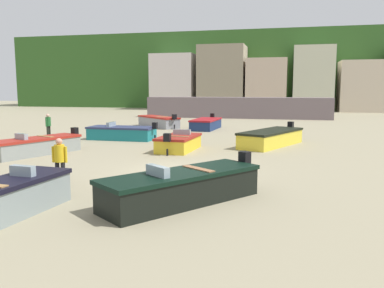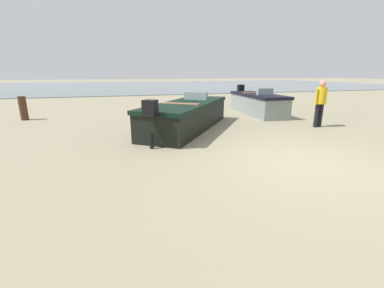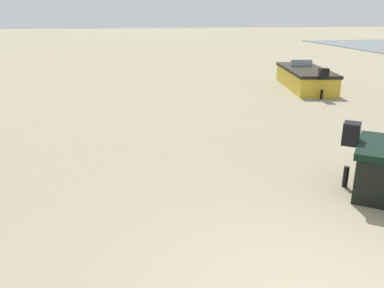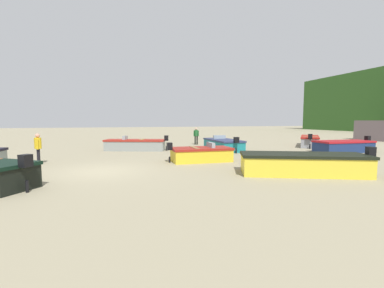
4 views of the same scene
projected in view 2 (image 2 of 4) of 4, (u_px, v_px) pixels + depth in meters
name	position (u px, v px, depth m)	size (l,w,h in m)	color
ground_plane	(303.00, 164.00, 5.45)	(160.00, 160.00, 0.00)	gray
tidal_water	(140.00, 86.00, 38.71)	(80.00, 36.00, 0.06)	slate
boat_black_0	(188.00, 115.00, 8.78)	(4.13, 4.87, 1.23)	black
boat_grey_3	(257.00, 103.00, 12.04)	(1.57, 4.25, 1.26)	gray
mooring_post_near_water	(23.00, 108.00, 10.43)	(0.29, 0.29, 0.96)	#472C1D
beach_walker_distant	(320.00, 100.00, 8.96)	(0.54, 0.38, 1.62)	black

